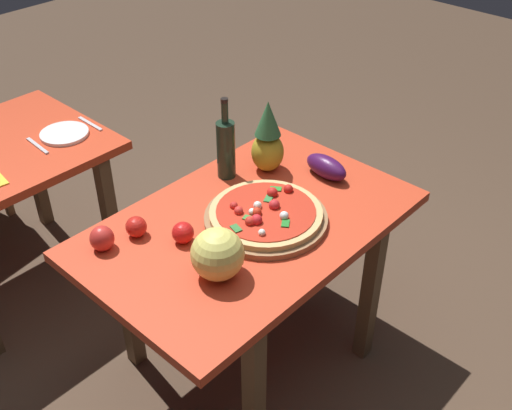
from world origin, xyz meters
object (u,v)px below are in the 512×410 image
eggplant (326,167)px  dinner_plate (64,134)px  pizza_board (266,218)px  wine_bottle (226,148)px  fork_utensil (37,146)px  pineapple_left (268,140)px  melon (218,254)px  display_table (249,240)px  tomato_by_bottle (136,227)px  tomato_at_corner (183,233)px  bell_pepper (102,239)px  pizza (266,213)px  knife_utensil (90,124)px

eggplant → dinner_plate: 1.22m
pizza_board → wine_bottle: wine_bottle is taller
pizza_board → fork_utensil: (-0.28, 1.11, -0.01)m
pineapple_left → melon: pineapple_left is taller
display_table → pineapple_left: pineapple_left is taller
dinner_plate → pineapple_left: bearing=-64.5°
melon → wine_bottle: bearing=42.4°
display_table → pizza_board: bearing=-50.8°
melon → tomato_by_bottle: bearing=98.0°
fork_utensil → melon: bearing=-88.4°
tomato_at_corner → melon: bearing=-100.0°
bell_pepper → fork_utensil: size_ratio=0.53×
tomato_by_bottle → bell_pepper: bearing=167.0°
wine_bottle → dinner_plate: bearing=108.8°
eggplant → pizza_board: bearing=-176.5°
display_table → bell_pepper: size_ratio=13.21×
bell_pepper → tomato_at_corner: bearing=-39.6°
tomato_by_bottle → fork_utensil: (0.09, 0.83, -0.03)m
bell_pepper → tomato_at_corner: (0.22, -0.18, -0.00)m
eggplant → tomato_by_bottle: (-0.78, 0.26, -0.01)m
wine_bottle → eggplant: bearing=-48.0°
melon → tomato_by_bottle: melon is taller
pineapple_left → melon: size_ratio=1.75×
wine_bottle → display_table: bearing=-120.1°
pineapple_left → eggplant: 0.26m
display_table → pizza: 0.15m
tomato_at_corner → knife_utensil: bearing=73.8°
pizza_board → wine_bottle: size_ratio=1.32×
pineapple_left → bell_pepper: bearing=174.3°
wine_bottle → tomato_by_bottle: 0.51m
knife_utensil → pineapple_left: bearing=-71.4°
pizza_board → tomato_by_bottle: (-0.38, 0.29, 0.03)m
dinner_plate → knife_utensil: size_ratio=1.22×
melon → dinner_plate: bearing=81.3°
knife_utensil → fork_utensil: bearing=-179.0°
bell_pepper → tomato_by_bottle: size_ratio=1.23×
tomato_at_corner → fork_utensil: (0.00, 0.98, -0.04)m
display_table → melon: melon is taller
display_table → pizza_board: pizza_board is taller
fork_utensil → wine_bottle: bearing=-59.0°
wine_bottle → knife_utensil: 0.81m
pizza → knife_utensil: 1.11m
eggplant → pizza: bearing=-176.6°
melon → eggplant: (0.72, 0.11, -0.04)m
tomato_at_corner → display_table: bearing=-19.3°
bell_pepper → dinner_plate: size_ratio=0.43×
display_table → eggplant: eggplant is taller
display_table → pineapple_left: size_ratio=3.99×
pizza → tomato_by_bottle: bearing=143.0°
display_table → pizza_board: 0.13m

